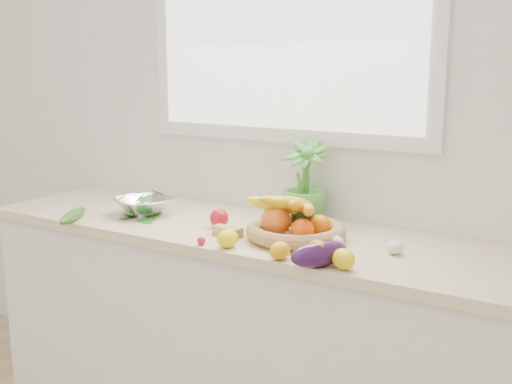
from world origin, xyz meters
The scene contains 20 objects.
back_wall centered at (0.00, 2.25, 1.35)m, with size 4.50×0.02×2.70m, color white.
counter_cabinet centered at (0.00, 1.95, 0.43)m, with size 2.20×0.58×0.86m, color silver.
countertop centered at (0.00, 1.95, 0.88)m, with size 2.24×0.62×0.04m, color beige.
window_frame centered at (0.00, 2.23, 1.75)m, with size 1.30×0.03×1.10m, color white.
window_pane centered at (0.00, 2.21, 1.75)m, with size 1.18×0.01×0.98m, color white.
orange_loose centered at (0.44, 1.67, 0.94)m, with size 0.09×0.09×0.09m, color orange.
lemon_a centered at (0.30, 1.67, 0.93)m, with size 0.06×0.08×0.06m, color #E4A20C.
lemon_b centered at (0.08, 1.69, 0.93)m, with size 0.06×0.08×0.06m, color yellow.
lemon_c centered at (0.52, 1.69, 0.93)m, with size 0.07×0.08×0.07m, color yellow.
apple centered at (-0.09, 1.90, 0.94)m, with size 0.07×0.07×0.07m, color #B30E1C.
ginger centered at (0.00, 1.81, 0.92)m, with size 0.11×0.05×0.04m, color tan.
garlic_a centered at (0.60, 1.92, 0.92)m, with size 0.06×0.06×0.05m, color white.
garlic_b centered at (0.41, 1.87, 0.92)m, with size 0.06×0.06×0.05m, color silver.
garlic_c centered at (0.20, 1.89, 0.92)m, with size 0.05×0.05×0.04m, color white.
eggplant centered at (0.44, 1.67, 0.94)m, with size 0.08×0.21×0.08m, color #30103C.
cucumber centered at (-0.65, 1.67, 0.92)m, with size 0.04×0.24×0.04m, color #2F5B1B.
radish centered at (-0.01, 1.67, 0.92)m, with size 0.03×0.03×0.03m, color #BA173D.
potted_herb centered at (0.14, 2.14, 1.06)m, with size 0.19×0.19×0.33m, color green.
fruit_basket centered at (0.23, 1.91, 0.95)m, with size 0.42×0.42×0.19m.
colander_with_spinach centered at (-0.48, 1.89, 0.96)m, with size 0.30×0.30×0.12m.
Camera 1 is at (1.28, -0.06, 1.54)m, focal length 45.00 mm.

